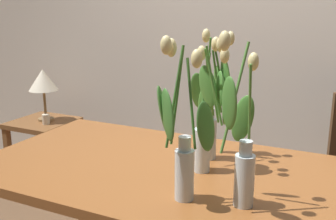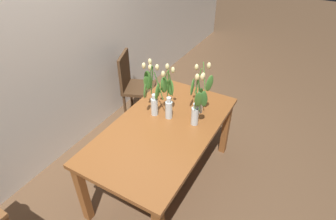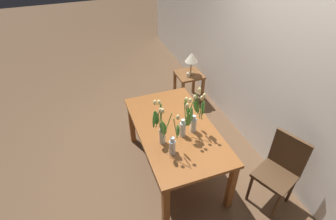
% 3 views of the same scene
% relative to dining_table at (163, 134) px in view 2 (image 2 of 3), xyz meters
% --- Properties ---
extents(ground_plane, '(18.00, 18.00, 0.00)m').
position_rel_dining_table_xyz_m(ground_plane, '(0.00, 0.00, -0.65)').
color(ground_plane, brown).
extents(room_wall_rear, '(9.00, 0.10, 2.70)m').
position_rel_dining_table_xyz_m(room_wall_rear, '(0.00, 1.30, 0.70)').
color(room_wall_rear, silver).
rests_on(room_wall_rear, ground).
extents(dining_table, '(1.60, 0.90, 0.74)m').
position_rel_dining_table_xyz_m(dining_table, '(0.00, 0.00, 0.00)').
color(dining_table, brown).
rests_on(dining_table, ground).
extents(tulip_vase_0, '(0.20, 0.24, 0.56)m').
position_rel_dining_table_xyz_m(tulip_vase_0, '(0.13, 0.19, 0.32)').
color(tulip_vase_0, silver).
rests_on(tulip_vase_0, dining_table).
extents(tulip_vase_1, '(0.21, 0.15, 0.57)m').
position_rel_dining_table_xyz_m(tulip_vase_1, '(0.19, -0.25, 0.30)').
color(tulip_vase_1, silver).
rests_on(tulip_vase_1, dining_table).
extents(tulip_vase_2, '(0.17, 0.17, 0.54)m').
position_rel_dining_table_xyz_m(tulip_vase_2, '(0.17, 0.06, 0.29)').
color(tulip_vase_2, silver).
rests_on(tulip_vase_2, dining_table).
extents(tulip_vase_3, '(0.12, 0.22, 0.59)m').
position_rel_dining_table_xyz_m(tulip_vase_3, '(0.37, -0.19, 0.28)').
color(tulip_vase_3, silver).
rests_on(tulip_vase_3, dining_table).
extents(dining_chair, '(0.52, 0.52, 0.93)m').
position_rel_dining_table_xyz_m(dining_chair, '(0.81, 0.95, -0.12)').
color(dining_chair, '#4C331E').
rests_on(dining_chair, ground).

